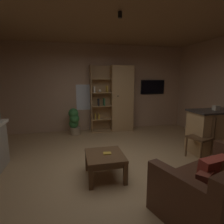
{
  "coord_description": "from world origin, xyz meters",
  "views": [
    {
      "loc": [
        -0.8,
        -3.1,
        1.72
      ],
      "look_at": [
        0.0,
        0.4,
        1.05
      ],
      "focal_mm": 28.85,
      "sensor_mm": 36.0,
      "label": 1
    }
  ],
  "objects_px": {
    "leather_couch": "(220,188)",
    "table_book_0": "(107,153)",
    "bookshelf_cabinet": "(119,99)",
    "dining_chair": "(202,134)",
    "potted_floor_plant": "(74,121)",
    "kitchen_bar_counter": "(221,131)",
    "coffee_table": "(105,159)",
    "tissue_box": "(216,108)",
    "wall_mounted_tv": "(153,87)"
  },
  "relations": [
    {
      "from": "table_book_0",
      "to": "bookshelf_cabinet",
      "type": "bearing_deg",
      "value": 71.18
    },
    {
      "from": "bookshelf_cabinet",
      "to": "wall_mounted_tv",
      "type": "relative_size",
      "value": 2.45
    },
    {
      "from": "dining_chair",
      "to": "wall_mounted_tv",
      "type": "xyz_separation_m",
      "value": [
        0.06,
        2.69,
        0.9
      ]
    },
    {
      "from": "kitchen_bar_counter",
      "to": "leather_couch",
      "type": "distance_m",
      "value": 2.29
    },
    {
      "from": "potted_floor_plant",
      "to": "wall_mounted_tv",
      "type": "xyz_separation_m",
      "value": [
        2.76,
        0.37,
        1.0
      ]
    },
    {
      "from": "tissue_box",
      "to": "leather_couch",
      "type": "distance_m",
      "value": 2.26
    },
    {
      "from": "bookshelf_cabinet",
      "to": "dining_chair",
      "type": "relative_size",
      "value": 2.32
    },
    {
      "from": "dining_chair",
      "to": "tissue_box",
      "type": "bearing_deg",
      "value": 21.84
    },
    {
      "from": "table_book_0",
      "to": "potted_floor_plant",
      "type": "height_order",
      "value": "potted_floor_plant"
    },
    {
      "from": "kitchen_bar_counter",
      "to": "potted_floor_plant",
      "type": "relative_size",
      "value": 1.91
    },
    {
      "from": "leather_couch",
      "to": "table_book_0",
      "type": "relative_size",
      "value": 13.62
    },
    {
      "from": "kitchen_bar_counter",
      "to": "potted_floor_plant",
      "type": "distance_m",
      "value": 3.99
    },
    {
      "from": "bookshelf_cabinet",
      "to": "kitchen_bar_counter",
      "type": "bearing_deg",
      "value": -50.32
    },
    {
      "from": "potted_floor_plant",
      "to": "bookshelf_cabinet",
      "type": "bearing_deg",
      "value": 6.12
    },
    {
      "from": "dining_chair",
      "to": "bookshelf_cabinet",
      "type": "bearing_deg",
      "value": 116.29
    },
    {
      "from": "potted_floor_plant",
      "to": "kitchen_bar_counter",
      "type": "bearing_deg",
      "value": -32.26
    },
    {
      "from": "coffee_table",
      "to": "wall_mounted_tv",
      "type": "height_order",
      "value": "wall_mounted_tv"
    },
    {
      "from": "tissue_box",
      "to": "potted_floor_plant",
      "type": "xyz_separation_m",
      "value": [
        -3.15,
        2.14,
        -0.64
      ]
    },
    {
      "from": "bookshelf_cabinet",
      "to": "coffee_table",
      "type": "xyz_separation_m",
      "value": [
        -1.0,
        -2.83,
        -0.72
      ]
    },
    {
      "from": "tissue_box",
      "to": "wall_mounted_tv",
      "type": "xyz_separation_m",
      "value": [
        -0.39,
        2.51,
        0.36
      ]
    },
    {
      "from": "kitchen_bar_counter",
      "to": "dining_chair",
      "type": "bearing_deg",
      "value": -164.21
    },
    {
      "from": "bookshelf_cabinet",
      "to": "table_book_0",
      "type": "xyz_separation_m",
      "value": [
        -0.96,
        -2.82,
        -0.62
      ]
    },
    {
      "from": "bookshelf_cabinet",
      "to": "dining_chair",
      "type": "height_order",
      "value": "bookshelf_cabinet"
    },
    {
      "from": "bookshelf_cabinet",
      "to": "leather_couch",
      "type": "bearing_deg",
      "value": -85.3
    },
    {
      "from": "leather_couch",
      "to": "coffee_table",
      "type": "relative_size",
      "value": 2.66
    },
    {
      "from": "leather_couch",
      "to": "dining_chair",
      "type": "distance_m",
      "value": 1.73
    },
    {
      "from": "kitchen_bar_counter",
      "to": "tissue_box",
      "type": "xyz_separation_m",
      "value": [
        -0.22,
        -0.01,
        0.56
      ]
    },
    {
      "from": "leather_couch",
      "to": "potted_floor_plant",
      "type": "xyz_separation_m",
      "value": [
        -1.8,
        3.78,
        0.13
      ]
    },
    {
      "from": "kitchen_bar_counter",
      "to": "dining_chair",
      "type": "height_order",
      "value": "kitchen_bar_counter"
    },
    {
      "from": "bookshelf_cabinet",
      "to": "table_book_0",
      "type": "distance_m",
      "value": 3.04
    },
    {
      "from": "bookshelf_cabinet",
      "to": "tissue_box",
      "type": "distance_m",
      "value": 2.85
    },
    {
      "from": "bookshelf_cabinet",
      "to": "kitchen_bar_counter",
      "type": "height_order",
      "value": "bookshelf_cabinet"
    },
    {
      "from": "tissue_box",
      "to": "leather_couch",
      "type": "bearing_deg",
      "value": -129.5
    },
    {
      "from": "tissue_box",
      "to": "coffee_table",
      "type": "xyz_separation_m",
      "value": [
        -2.68,
        -0.53,
        -0.72
      ]
    },
    {
      "from": "bookshelf_cabinet",
      "to": "wall_mounted_tv",
      "type": "xyz_separation_m",
      "value": [
        1.29,
        0.21,
        0.37
      ]
    },
    {
      "from": "coffee_table",
      "to": "tissue_box",
      "type": "bearing_deg",
      "value": 11.2
    },
    {
      "from": "dining_chair",
      "to": "potted_floor_plant",
      "type": "distance_m",
      "value": 3.56
    },
    {
      "from": "kitchen_bar_counter",
      "to": "tissue_box",
      "type": "relative_size",
      "value": 13.05
    },
    {
      "from": "tissue_box",
      "to": "table_book_0",
      "type": "bearing_deg",
      "value": -168.81
    },
    {
      "from": "coffee_table",
      "to": "table_book_0",
      "type": "height_order",
      "value": "table_book_0"
    },
    {
      "from": "tissue_box",
      "to": "leather_couch",
      "type": "height_order",
      "value": "tissue_box"
    },
    {
      "from": "tissue_box",
      "to": "coffee_table",
      "type": "bearing_deg",
      "value": -168.8
    },
    {
      "from": "tissue_box",
      "to": "leather_couch",
      "type": "relative_size",
      "value": 0.06
    },
    {
      "from": "leather_couch",
      "to": "dining_chair",
      "type": "height_order",
      "value": "dining_chair"
    },
    {
      "from": "coffee_table",
      "to": "potted_floor_plant",
      "type": "height_order",
      "value": "potted_floor_plant"
    },
    {
      "from": "tissue_box",
      "to": "dining_chair",
      "type": "height_order",
      "value": "tissue_box"
    },
    {
      "from": "kitchen_bar_counter",
      "to": "tissue_box",
      "type": "height_order",
      "value": "tissue_box"
    },
    {
      "from": "coffee_table",
      "to": "kitchen_bar_counter",
      "type": "bearing_deg",
      "value": 10.54
    },
    {
      "from": "coffee_table",
      "to": "bookshelf_cabinet",
      "type": "bearing_deg",
      "value": 70.46
    },
    {
      "from": "bookshelf_cabinet",
      "to": "potted_floor_plant",
      "type": "distance_m",
      "value": 1.61
    }
  ]
}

